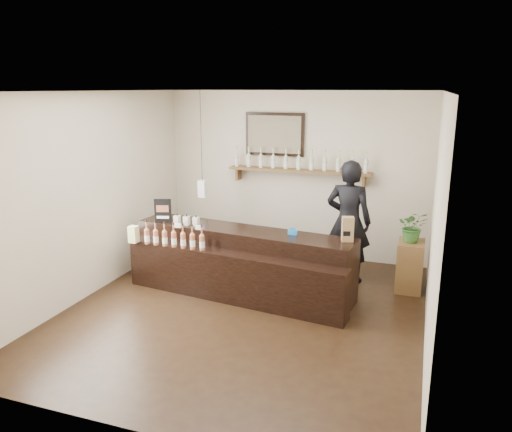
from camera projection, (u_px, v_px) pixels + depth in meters
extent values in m
plane|color=black|center=(244.00, 311.00, 6.52)|extent=(5.00, 5.00, 0.00)
plane|color=beige|center=(294.00, 175.00, 8.46)|extent=(4.50, 0.00, 4.50)
plane|color=beige|center=(131.00, 278.00, 3.89)|extent=(4.50, 0.00, 4.50)
plane|color=beige|center=(91.00, 195.00, 6.89)|extent=(0.00, 5.00, 5.00)
plane|color=beige|center=(435.00, 223.00, 5.46)|extent=(0.00, 5.00, 5.00)
plane|color=white|center=(242.00, 91.00, 5.82)|extent=(5.00, 5.00, 0.00)
cube|color=#55371D|center=(298.00, 171.00, 8.29)|extent=(2.40, 0.25, 0.04)
cube|color=#55371D|center=(239.00, 174.00, 8.69)|extent=(0.04, 0.20, 0.20)
cube|color=#55371D|center=(364.00, 181.00, 8.00)|extent=(0.04, 0.20, 0.20)
cube|color=black|center=(275.00, 134.00, 8.38)|extent=(1.02, 0.04, 0.72)
cube|color=#3F3729|center=(274.00, 134.00, 8.35)|extent=(0.92, 0.01, 0.62)
cube|color=white|center=(203.00, 189.00, 8.09)|extent=(0.12, 0.12, 0.28)
cylinder|color=black|center=(201.00, 136.00, 7.88)|extent=(0.01, 0.01, 1.41)
cylinder|color=beige|center=(237.00, 160.00, 8.60)|extent=(0.07, 0.07, 0.20)
cone|color=beige|center=(237.00, 153.00, 8.57)|extent=(0.07, 0.07, 0.05)
cylinder|color=beige|center=(237.00, 150.00, 8.56)|extent=(0.02, 0.02, 0.07)
cylinder|color=gold|center=(237.00, 147.00, 8.55)|extent=(0.03, 0.03, 0.02)
cylinder|color=white|center=(237.00, 162.00, 8.61)|extent=(0.07, 0.07, 0.09)
cylinder|color=beige|center=(249.00, 161.00, 8.53)|extent=(0.07, 0.07, 0.20)
cone|color=beige|center=(249.00, 154.00, 8.50)|extent=(0.07, 0.07, 0.05)
cylinder|color=beige|center=(249.00, 150.00, 8.49)|extent=(0.02, 0.02, 0.07)
cylinder|color=gold|center=(249.00, 147.00, 8.48)|extent=(0.03, 0.03, 0.02)
cylinder|color=white|center=(249.00, 162.00, 8.54)|extent=(0.07, 0.07, 0.09)
cylinder|color=beige|center=(261.00, 162.00, 8.46)|extent=(0.07, 0.07, 0.20)
cone|color=beige|center=(261.00, 154.00, 8.43)|extent=(0.07, 0.07, 0.05)
cylinder|color=beige|center=(261.00, 151.00, 8.42)|extent=(0.02, 0.02, 0.07)
cylinder|color=gold|center=(261.00, 148.00, 8.41)|extent=(0.03, 0.03, 0.02)
cylinder|color=white|center=(261.00, 163.00, 8.47)|extent=(0.07, 0.07, 0.09)
cylinder|color=beige|center=(273.00, 162.00, 8.40)|extent=(0.07, 0.07, 0.20)
cone|color=beige|center=(273.00, 155.00, 8.36)|extent=(0.07, 0.07, 0.05)
cylinder|color=beige|center=(273.00, 151.00, 8.35)|extent=(0.02, 0.02, 0.07)
cylinder|color=gold|center=(273.00, 148.00, 8.34)|extent=(0.03, 0.03, 0.02)
cylinder|color=white|center=(273.00, 163.00, 8.40)|extent=(0.07, 0.07, 0.09)
cylinder|color=beige|center=(286.00, 163.00, 8.33)|extent=(0.07, 0.07, 0.20)
cone|color=beige|center=(286.00, 155.00, 8.29)|extent=(0.07, 0.07, 0.05)
cylinder|color=beige|center=(286.00, 152.00, 8.28)|extent=(0.02, 0.02, 0.07)
cylinder|color=gold|center=(286.00, 149.00, 8.27)|extent=(0.03, 0.03, 0.02)
cylinder|color=white|center=(286.00, 164.00, 8.33)|extent=(0.07, 0.07, 0.09)
cylinder|color=beige|center=(299.00, 163.00, 8.26)|extent=(0.07, 0.07, 0.20)
cone|color=beige|center=(299.00, 156.00, 8.22)|extent=(0.07, 0.07, 0.05)
cylinder|color=beige|center=(299.00, 152.00, 8.21)|extent=(0.02, 0.02, 0.07)
cylinder|color=gold|center=(299.00, 149.00, 8.20)|extent=(0.03, 0.03, 0.02)
cylinder|color=white|center=(299.00, 165.00, 8.26)|extent=(0.07, 0.07, 0.09)
cylinder|color=beige|center=(312.00, 164.00, 8.19)|extent=(0.07, 0.07, 0.20)
cone|color=beige|center=(312.00, 156.00, 8.16)|extent=(0.07, 0.07, 0.05)
cylinder|color=beige|center=(312.00, 153.00, 8.14)|extent=(0.02, 0.02, 0.07)
cylinder|color=gold|center=(312.00, 150.00, 8.13)|extent=(0.03, 0.03, 0.02)
cylinder|color=white|center=(312.00, 165.00, 8.19)|extent=(0.07, 0.07, 0.09)
cylinder|color=beige|center=(325.00, 165.00, 8.12)|extent=(0.07, 0.07, 0.20)
cone|color=beige|center=(325.00, 157.00, 8.09)|extent=(0.07, 0.07, 0.05)
cylinder|color=beige|center=(325.00, 153.00, 8.07)|extent=(0.02, 0.02, 0.07)
cylinder|color=gold|center=(325.00, 150.00, 8.06)|extent=(0.03, 0.03, 0.02)
cylinder|color=white|center=(325.00, 166.00, 8.12)|extent=(0.07, 0.07, 0.09)
cylinder|color=beige|center=(338.00, 165.00, 8.05)|extent=(0.07, 0.07, 0.20)
cone|color=beige|center=(339.00, 158.00, 8.02)|extent=(0.07, 0.07, 0.05)
cylinder|color=beige|center=(339.00, 154.00, 8.00)|extent=(0.02, 0.02, 0.07)
cylinder|color=gold|center=(339.00, 151.00, 7.99)|extent=(0.03, 0.03, 0.02)
cylinder|color=white|center=(338.00, 167.00, 8.05)|extent=(0.07, 0.07, 0.09)
cylinder|color=beige|center=(352.00, 166.00, 7.98)|extent=(0.07, 0.07, 0.20)
cone|color=beige|center=(352.00, 158.00, 7.95)|extent=(0.07, 0.07, 0.05)
cylinder|color=beige|center=(353.00, 154.00, 7.93)|extent=(0.02, 0.02, 0.07)
cylinder|color=gold|center=(353.00, 151.00, 7.92)|extent=(0.03, 0.03, 0.02)
cylinder|color=white|center=(352.00, 167.00, 7.98)|extent=(0.07, 0.07, 0.09)
cylinder|color=beige|center=(366.00, 167.00, 7.91)|extent=(0.07, 0.07, 0.20)
cone|color=beige|center=(366.00, 159.00, 7.88)|extent=(0.07, 0.07, 0.05)
cylinder|color=beige|center=(367.00, 155.00, 7.86)|extent=(0.02, 0.02, 0.07)
cylinder|color=gold|center=(367.00, 152.00, 7.85)|extent=(0.03, 0.03, 0.02)
cylinder|color=white|center=(366.00, 168.00, 7.91)|extent=(0.07, 0.07, 0.09)
cube|color=black|center=(243.00, 260.00, 7.14)|extent=(3.29, 0.98, 0.91)
cube|color=black|center=(232.00, 277.00, 6.77)|extent=(3.25, 0.70, 0.69)
cube|color=white|center=(178.00, 226.00, 7.11)|extent=(0.10, 0.04, 0.05)
cube|color=white|center=(199.00, 228.00, 7.01)|extent=(0.10, 0.04, 0.05)
cube|color=#CAC67B|center=(134.00, 238.00, 7.15)|extent=(0.12, 0.12, 0.12)
cube|color=#CAC67B|center=(133.00, 230.00, 7.12)|extent=(0.12, 0.12, 0.12)
cube|color=beige|center=(177.00, 220.00, 7.28)|extent=(0.08, 0.08, 0.13)
cube|color=beige|center=(176.00, 221.00, 7.24)|extent=(0.07, 0.00, 0.06)
cylinder|color=black|center=(177.00, 215.00, 7.26)|extent=(0.02, 0.02, 0.03)
cube|color=beige|center=(187.00, 221.00, 7.23)|extent=(0.08, 0.08, 0.13)
cube|color=beige|center=(185.00, 221.00, 7.20)|extent=(0.07, 0.00, 0.06)
cylinder|color=black|center=(186.00, 216.00, 7.22)|extent=(0.02, 0.02, 0.03)
cube|color=beige|center=(196.00, 222.00, 7.19)|extent=(0.08, 0.08, 0.13)
cube|color=beige|center=(195.00, 222.00, 7.15)|extent=(0.07, 0.00, 0.06)
cylinder|color=black|center=(196.00, 216.00, 7.17)|extent=(0.02, 0.02, 0.03)
cylinder|color=#A95A39|center=(147.00, 237.00, 7.07)|extent=(0.07, 0.07, 0.20)
cone|color=#A95A39|center=(147.00, 228.00, 7.04)|extent=(0.07, 0.07, 0.05)
cylinder|color=#A95A39|center=(146.00, 224.00, 7.02)|extent=(0.02, 0.02, 0.07)
cylinder|color=black|center=(146.00, 221.00, 7.01)|extent=(0.03, 0.03, 0.02)
cylinder|color=white|center=(147.00, 238.00, 7.07)|extent=(0.07, 0.07, 0.09)
cylinder|color=#A95A39|center=(156.00, 238.00, 7.02)|extent=(0.07, 0.07, 0.20)
cone|color=#A95A39|center=(155.00, 229.00, 6.99)|extent=(0.07, 0.07, 0.05)
cylinder|color=#A95A39|center=(155.00, 225.00, 6.98)|extent=(0.02, 0.02, 0.07)
cylinder|color=black|center=(155.00, 222.00, 6.97)|extent=(0.03, 0.03, 0.02)
cylinder|color=white|center=(156.00, 239.00, 7.03)|extent=(0.07, 0.07, 0.09)
cylinder|color=#A95A39|center=(165.00, 239.00, 6.98)|extent=(0.07, 0.07, 0.20)
cone|color=#A95A39|center=(164.00, 230.00, 6.95)|extent=(0.07, 0.07, 0.05)
cylinder|color=#A95A39|center=(164.00, 226.00, 6.93)|extent=(0.02, 0.02, 0.07)
cylinder|color=black|center=(164.00, 223.00, 6.92)|extent=(0.03, 0.03, 0.02)
cylinder|color=white|center=(165.00, 240.00, 6.98)|extent=(0.07, 0.07, 0.09)
cylinder|color=#A95A39|center=(174.00, 240.00, 6.93)|extent=(0.07, 0.07, 0.20)
cone|color=#A95A39|center=(174.00, 231.00, 6.90)|extent=(0.07, 0.07, 0.05)
cylinder|color=#A95A39|center=(173.00, 227.00, 6.89)|extent=(0.02, 0.02, 0.07)
cylinder|color=black|center=(173.00, 224.00, 6.87)|extent=(0.03, 0.03, 0.02)
cylinder|color=white|center=(174.00, 241.00, 6.94)|extent=(0.07, 0.07, 0.09)
cylinder|color=#A95A39|center=(183.00, 241.00, 6.89)|extent=(0.07, 0.07, 0.20)
cone|color=#A95A39|center=(183.00, 232.00, 6.86)|extent=(0.07, 0.07, 0.05)
cylinder|color=#A95A39|center=(183.00, 228.00, 6.84)|extent=(0.02, 0.02, 0.07)
cylinder|color=black|center=(183.00, 224.00, 6.83)|extent=(0.03, 0.03, 0.02)
cylinder|color=white|center=(183.00, 242.00, 6.89)|extent=(0.07, 0.07, 0.09)
cylinder|color=#A95A39|center=(193.00, 242.00, 6.84)|extent=(0.07, 0.07, 0.20)
cone|color=#A95A39|center=(192.00, 233.00, 6.81)|extent=(0.07, 0.07, 0.05)
cylinder|color=#A95A39|center=(192.00, 229.00, 6.80)|extent=(0.02, 0.02, 0.07)
cylinder|color=black|center=(192.00, 225.00, 6.78)|extent=(0.03, 0.03, 0.02)
cylinder|color=white|center=(193.00, 243.00, 6.85)|extent=(0.07, 0.07, 0.09)
cylinder|color=#A95A39|center=(202.00, 243.00, 6.80)|extent=(0.07, 0.07, 0.20)
cone|color=#A95A39|center=(202.00, 234.00, 6.77)|extent=(0.07, 0.07, 0.05)
cylinder|color=#A95A39|center=(202.00, 230.00, 6.75)|extent=(0.02, 0.02, 0.07)
cylinder|color=black|center=(202.00, 226.00, 6.74)|extent=(0.03, 0.03, 0.02)
cylinder|color=white|center=(202.00, 244.00, 6.80)|extent=(0.07, 0.07, 0.09)
cube|color=black|center=(163.00, 211.00, 7.36)|extent=(0.25, 0.10, 0.35)
cube|color=brown|center=(162.00, 209.00, 7.34)|extent=(0.17, 0.06, 0.10)
cube|color=white|center=(163.00, 217.00, 7.37)|extent=(0.17, 0.06, 0.04)
cube|color=olive|center=(348.00, 229.00, 6.44)|extent=(0.17, 0.15, 0.32)
cube|color=black|center=(347.00, 234.00, 6.40)|extent=(0.09, 0.03, 0.06)
cube|color=blue|center=(293.00, 233.00, 6.76)|extent=(0.13, 0.05, 0.06)
cylinder|color=blue|center=(293.00, 229.00, 6.75)|extent=(0.07, 0.03, 0.07)
cube|color=#55371D|center=(410.00, 266.00, 7.15)|extent=(0.36, 0.50, 0.72)
imported|color=#2E5E25|center=(413.00, 226.00, 7.01)|extent=(0.44, 0.39, 0.45)
imported|color=black|center=(349.00, 214.00, 7.34)|extent=(0.79, 0.55, 2.08)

